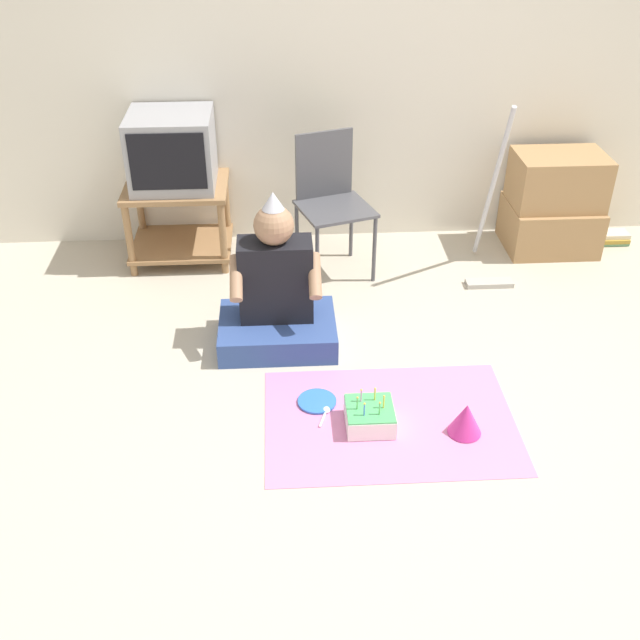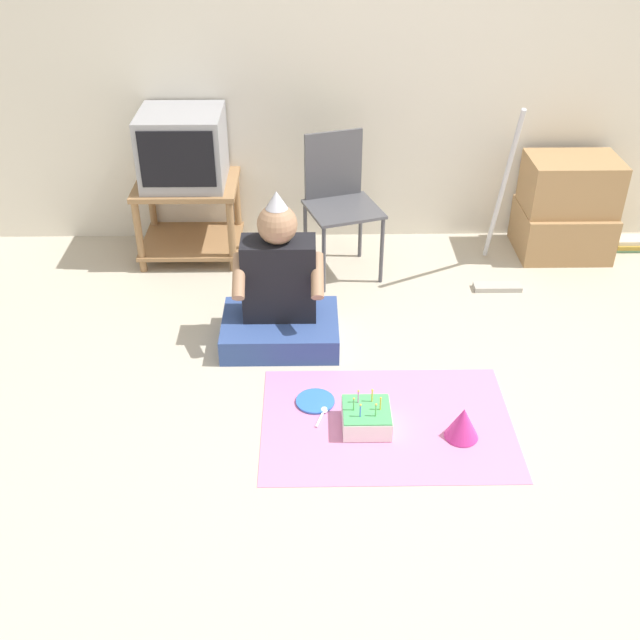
# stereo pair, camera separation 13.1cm
# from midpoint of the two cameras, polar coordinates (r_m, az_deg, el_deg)

# --- Properties ---
(ground_plane) EXTENTS (16.00, 16.00, 0.00)m
(ground_plane) POSITION_cam_midpoint_polar(r_m,az_deg,el_deg) (3.38, 5.41, -9.51)
(ground_plane) COLOR #BCB29E
(wall_back) EXTENTS (6.40, 0.06, 2.55)m
(wall_back) POSITION_cam_midpoint_polar(r_m,az_deg,el_deg) (4.72, 2.43, 20.77)
(wall_back) COLOR silver
(wall_back) RESTS_ON ground_plane
(tv_stand) EXTENTS (0.62, 0.51, 0.49)m
(tv_stand) POSITION_cam_midpoint_polar(r_m,az_deg,el_deg) (4.78, -11.46, 7.89)
(tv_stand) COLOR #997047
(tv_stand) RESTS_ON ground_plane
(tv) EXTENTS (0.49, 0.48, 0.43)m
(tv) POSITION_cam_midpoint_polar(r_m,az_deg,el_deg) (4.63, -12.02, 12.55)
(tv) COLOR #99999E
(tv) RESTS_ON tv_stand
(folding_chair) EXTENTS (0.50, 0.49, 0.84)m
(folding_chair) POSITION_cam_midpoint_polar(r_m,az_deg,el_deg) (4.48, -0.05, 9.52)
(folding_chair) COLOR #4C4C51
(folding_chair) RESTS_ON ground_plane
(cardboard_box_stack) EXTENTS (0.56, 0.46, 0.63)m
(cardboard_box_stack) POSITION_cam_midpoint_polar(r_m,az_deg,el_deg) (5.02, 16.66, 8.45)
(cardboard_box_stack) COLOR #A87F51
(cardboard_box_stack) RESTS_ON ground_plane
(dust_mop) EXTENTS (0.28, 0.45, 1.09)m
(dust_mop) POSITION_cam_midpoint_polar(r_m,az_deg,el_deg) (4.54, 12.09, 6.59)
(dust_mop) COLOR #B2ADA3
(dust_mop) RESTS_ON ground_plane
(book_pile) EXTENTS (0.19, 0.15, 0.07)m
(book_pile) POSITION_cam_midpoint_polar(r_m,az_deg,el_deg) (5.32, 20.79, 5.90)
(book_pile) COLOR #60936B
(book_pile) RESTS_ON ground_plane
(person_seated) EXTENTS (0.61, 0.46, 0.84)m
(person_seated) POSITION_cam_midpoint_polar(r_m,az_deg,el_deg) (3.88, -4.30, 1.64)
(person_seated) COLOR #334C8C
(person_seated) RESTS_ON ground_plane
(party_cloth) EXTENTS (1.15, 0.80, 0.01)m
(party_cloth) POSITION_cam_midpoint_polar(r_m,az_deg,el_deg) (3.49, 4.27, -7.66)
(party_cloth) COLOR pink
(party_cloth) RESTS_ON ground_plane
(birthday_cake) EXTENTS (0.22, 0.22, 0.17)m
(birthday_cake) POSITION_cam_midpoint_polar(r_m,az_deg,el_deg) (3.43, 2.71, -7.34)
(birthday_cake) COLOR white
(birthday_cake) RESTS_ON party_cloth
(party_hat_blue) EXTENTS (0.15, 0.15, 0.16)m
(party_hat_blue) POSITION_cam_midpoint_polar(r_m,az_deg,el_deg) (3.42, 9.97, -7.42)
(party_hat_blue) COLOR #CC338C
(party_hat_blue) RESTS_ON party_cloth
(paper_plate) EXTENTS (0.19, 0.19, 0.01)m
(paper_plate) POSITION_cam_midpoint_polar(r_m,az_deg,el_deg) (3.58, -1.28, -6.21)
(paper_plate) COLOR blue
(paper_plate) RESTS_ON party_cloth
(plastic_spoon_near) EXTENTS (0.06, 0.14, 0.01)m
(plastic_spoon_near) POSITION_cam_midpoint_polar(r_m,az_deg,el_deg) (3.52, -0.64, -7.02)
(plastic_spoon_near) COLOR white
(plastic_spoon_near) RESTS_ON party_cloth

